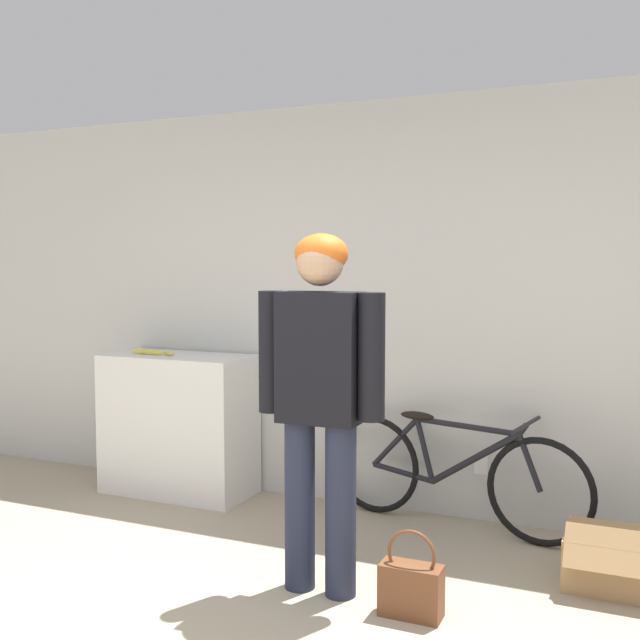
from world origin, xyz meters
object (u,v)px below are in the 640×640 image
at_px(person, 320,383).
at_px(cardboard_box, 619,560).
at_px(handbag, 411,587).
at_px(bicycle, 452,472).
at_px(banana, 154,352).

bearing_deg(person, cardboard_box, 24.65).
xyz_separation_m(handbag, cardboard_box, (0.84, 0.71, -0.00)).
xyz_separation_m(bicycle, banana, (-2.03, -0.13, 0.63)).
height_order(banana, handbag, banana).
xyz_separation_m(person, handbag, (0.48, -0.07, -0.88)).
bearing_deg(person, banana, 148.53).
bearing_deg(bicycle, person, -99.27).
bearing_deg(bicycle, cardboard_box, -17.20).
bearing_deg(banana, handbag, -26.16).
bearing_deg(bicycle, banana, -167.18).
bearing_deg(banana, bicycle, 3.58).
xyz_separation_m(person, cardboard_box, (1.32, 0.63, -0.88)).
bearing_deg(cardboard_box, bicycle, 153.56).
relative_size(person, cardboard_box, 3.40).
relative_size(bicycle, handbag, 4.17).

